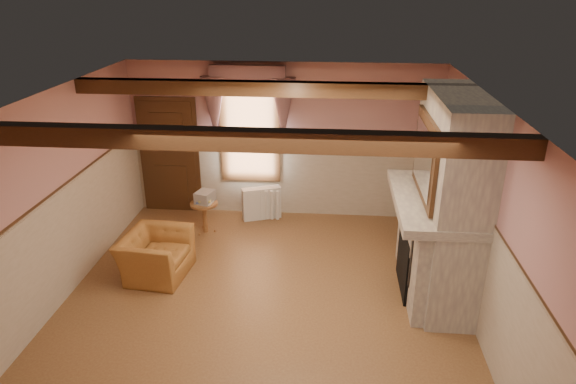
# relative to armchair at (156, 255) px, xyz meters

# --- Properties ---
(floor) EXTENTS (5.50, 6.00, 0.01)m
(floor) POSITION_rel_armchair_xyz_m (1.67, -0.64, -0.33)
(floor) COLOR brown
(floor) RESTS_ON ground
(ceiling) EXTENTS (5.50, 6.00, 0.01)m
(ceiling) POSITION_rel_armchair_xyz_m (1.67, -0.64, 2.47)
(ceiling) COLOR silver
(ceiling) RESTS_ON wall_back
(wall_back) EXTENTS (5.50, 0.02, 2.80)m
(wall_back) POSITION_rel_armchair_xyz_m (1.67, 2.36, 1.07)
(wall_back) COLOR tan
(wall_back) RESTS_ON floor
(wall_left) EXTENTS (0.02, 6.00, 2.80)m
(wall_left) POSITION_rel_armchair_xyz_m (-1.08, -0.64, 1.07)
(wall_left) COLOR tan
(wall_left) RESTS_ON floor
(wall_right) EXTENTS (0.02, 6.00, 2.80)m
(wall_right) POSITION_rel_armchair_xyz_m (4.42, -0.64, 1.07)
(wall_right) COLOR tan
(wall_right) RESTS_ON floor
(wainscot) EXTENTS (5.50, 6.00, 1.50)m
(wainscot) POSITION_rel_armchair_xyz_m (1.67, -0.64, 0.42)
(wainscot) COLOR #BEAD99
(wainscot) RESTS_ON floor
(chair_rail) EXTENTS (5.50, 6.00, 0.08)m
(chair_rail) POSITION_rel_armchair_xyz_m (1.67, -0.64, 1.17)
(chair_rail) COLOR black
(chair_rail) RESTS_ON wainscot
(firebox) EXTENTS (0.20, 0.95, 0.90)m
(firebox) POSITION_rel_armchair_xyz_m (3.67, -0.04, 0.12)
(firebox) COLOR black
(firebox) RESTS_ON floor
(armchair) EXTENTS (0.97, 1.09, 0.65)m
(armchair) POSITION_rel_armchair_xyz_m (0.00, 0.00, 0.00)
(armchair) COLOR #9E662D
(armchair) RESTS_ON floor
(side_table) EXTENTS (0.59, 0.59, 0.55)m
(side_table) POSITION_rel_armchair_xyz_m (0.39, 1.43, -0.05)
(side_table) COLOR brown
(side_table) RESTS_ON floor
(book_stack) EXTENTS (0.34, 0.38, 0.20)m
(book_stack) POSITION_rel_armchair_xyz_m (0.41, 1.46, 0.32)
(book_stack) COLOR #B7AD8C
(book_stack) RESTS_ON side_table
(radiator) EXTENTS (0.72, 0.41, 0.60)m
(radiator) POSITION_rel_armchair_xyz_m (1.29, 2.06, -0.03)
(radiator) COLOR silver
(radiator) RESTS_ON floor
(bowl) EXTENTS (0.34, 0.34, 0.08)m
(bowl) POSITION_rel_armchair_xyz_m (3.92, -0.20, 1.14)
(bowl) COLOR brown
(bowl) RESTS_ON mantel
(mantel_clock) EXTENTS (0.14, 0.24, 0.20)m
(mantel_clock) POSITION_rel_armchair_xyz_m (3.92, 0.77, 1.19)
(mantel_clock) COLOR black
(mantel_clock) RESTS_ON mantel
(oil_lamp) EXTENTS (0.11, 0.11, 0.28)m
(oil_lamp) POSITION_rel_armchair_xyz_m (3.92, 0.18, 1.23)
(oil_lamp) COLOR gold
(oil_lamp) RESTS_ON mantel
(candle_red) EXTENTS (0.06, 0.06, 0.16)m
(candle_red) POSITION_rel_armchair_xyz_m (3.92, -0.79, 1.17)
(candle_red) COLOR #A3142D
(candle_red) RESTS_ON mantel
(jar_yellow) EXTENTS (0.06, 0.06, 0.12)m
(jar_yellow) POSITION_rel_armchair_xyz_m (3.92, -0.68, 1.15)
(jar_yellow) COLOR gold
(jar_yellow) RESTS_ON mantel
(fireplace) EXTENTS (0.85, 2.00, 2.80)m
(fireplace) POSITION_rel_armchair_xyz_m (4.10, -0.04, 1.07)
(fireplace) COLOR gray
(fireplace) RESTS_ON floor
(mantel) EXTENTS (1.05, 2.05, 0.12)m
(mantel) POSITION_rel_armchair_xyz_m (3.92, -0.04, 1.03)
(mantel) COLOR gray
(mantel) RESTS_ON fireplace
(overmantel_mirror) EXTENTS (0.06, 1.44, 1.04)m
(overmantel_mirror) POSITION_rel_armchair_xyz_m (3.73, -0.04, 1.64)
(overmantel_mirror) COLOR silver
(overmantel_mirror) RESTS_ON fireplace
(door) EXTENTS (1.10, 0.10, 2.10)m
(door) POSITION_rel_armchair_xyz_m (-0.43, 2.30, 0.72)
(door) COLOR black
(door) RESTS_ON floor
(window) EXTENTS (1.06, 0.08, 2.02)m
(window) POSITION_rel_armchair_xyz_m (1.07, 2.33, 1.32)
(window) COLOR white
(window) RESTS_ON wall_back
(window_drapes) EXTENTS (1.30, 0.14, 1.40)m
(window_drapes) POSITION_rel_armchair_xyz_m (1.07, 2.24, 1.92)
(window_drapes) COLOR gray
(window_drapes) RESTS_ON wall_back
(ceiling_beam_front) EXTENTS (5.50, 0.18, 0.20)m
(ceiling_beam_front) POSITION_rel_armchair_xyz_m (1.67, -1.84, 2.37)
(ceiling_beam_front) COLOR black
(ceiling_beam_front) RESTS_ON ceiling
(ceiling_beam_back) EXTENTS (5.50, 0.18, 0.20)m
(ceiling_beam_back) POSITION_rel_armchair_xyz_m (1.67, 0.56, 2.37)
(ceiling_beam_back) COLOR black
(ceiling_beam_back) RESTS_ON ceiling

